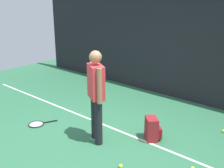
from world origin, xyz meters
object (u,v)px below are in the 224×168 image
at_px(tennis_ball_by_fence, 121,166).
at_px(backpack, 152,129).
at_px(tennis_ball_near_player, 224,131).
at_px(tennis_player, 96,92).
at_px(tennis_racket, 38,124).

bearing_deg(tennis_ball_by_fence, backpack, 97.02).
bearing_deg(backpack, tennis_ball_by_fence, 139.95).
bearing_deg(backpack, tennis_ball_near_player, -85.62).
bearing_deg(tennis_ball_near_player, tennis_ball_by_fence, -109.38).
xyz_separation_m(tennis_player, tennis_ball_near_player, (1.66, 1.86, -0.93)).
height_order(backpack, tennis_ball_near_player, backpack).
distance_m(tennis_racket, backpack, 2.40).
bearing_deg(tennis_ball_near_player, backpack, -128.56).
xyz_separation_m(tennis_player, tennis_ball_by_fence, (0.88, -0.37, -0.93)).
bearing_deg(tennis_player, tennis_ball_near_player, -101.57).
height_order(tennis_racket, backpack, backpack).
distance_m(tennis_player, backpack, 1.28).
relative_size(tennis_racket, tennis_ball_near_player, 9.56).
distance_m(tennis_player, tennis_ball_by_fence, 1.33).
bearing_deg(tennis_racket, tennis_ball_by_fence, 113.39).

